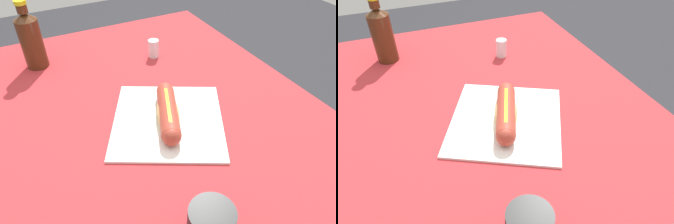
# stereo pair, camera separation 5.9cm
# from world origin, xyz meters

# --- Properties ---
(dining_table) EXTENTS (1.23, 0.87, 0.75)m
(dining_table) POSITION_xyz_m (0.00, 0.00, 0.62)
(dining_table) COLOR brown
(dining_table) RESTS_ON ground
(paper_wrapper) EXTENTS (0.39, 0.39, 0.01)m
(paper_wrapper) POSITION_xyz_m (0.02, 0.01, 0.75)
(paper_wrapper) COLOR white
(paper_wrapper) RESTS_ON dining_table
(hot_dog) EXTENTS (0.22, 0.12, 0.05)m
(hot_dog) POSITION_xyz_m (0.02, 0.01, 0.78)
(hot_dog) COLOR tan
(hot_dog) RESTS_ON paper_wrapper
(soda_bottle) EXTENTS (0.07, 0.07, 0.22)m
(soda_bottle) POSITION_xyz_m (-0.42, -0.24, 0.84)
(soda_bottle) COLOR #4C2814
(soda_bottle) RESTS_ON dining_table
(salt_shaker) EXTENTS (0.04, 0.04, 0.06)m
(salt_shaker) POSITION_xyz_m (-0.30, 0.12, 0.78)
(salt_shaker) COLOR silver
(salt_shaker) RESTS_ON dining_table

